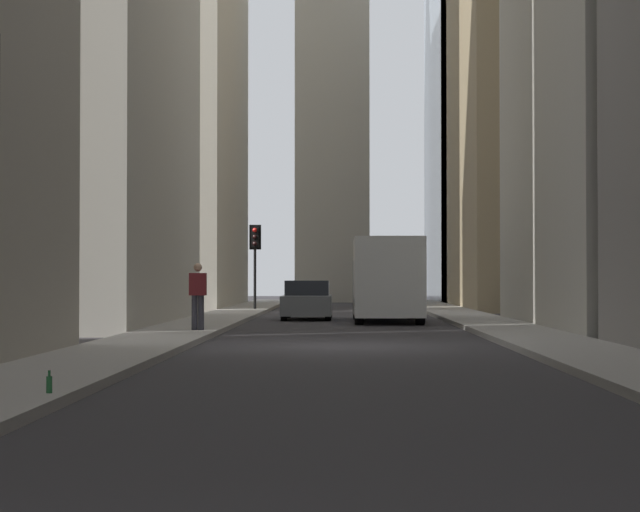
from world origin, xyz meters
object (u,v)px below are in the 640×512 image
object	(u,v)px
delivery_truck	(387,279)
traffic_light_midblock	(255,247)
hatchback_grey	(307,301)
discarded_bottle	(49,384)
pedestrian	(198,293)

from	to	relation	value
delivery_truck	traffic_light_midblock	world-z (taller)	traffic_light_midblock
delivery_truck	traffic_light_midblock	distance (m)	12.10
traffic_light_midblock	delivery_truck	bearing A→B (deg)	-153.42
delivery_truck	hatchback_grey	world-z (taller)	delivery_truck
delivery_truck	traffic_light_midblock	bearing A→B (deg)	26.58
traffic_light_midblock	discarded_bottle	size ratio (longest dim) A/B	13.84
discarded_bottle	delivery_truck	bearing A→B (deg)	-11.48
hatchback_grey	delivery_truck	bearing A→B (deg)	-130.08
hatchback_grey	pedestrian	world-z (taller)	pedestrian
hatchback_grey	traffic_light_midblock	xyz separation A→B (m)	(8.39, 2.58, 2.22)
traffic_light_midblock	pedestrian	bearing A→B (deg)	-179.89
delivery_truck	discarded_bottle	distance (m)	25.35
hatchback_grey	pedestrian	bearing A→B (deg)	167.35
pedestrian	delivery_truck	bearing A→B (deg)	-30.79
hatchback_grey	pedestrian	distance (m)	11.61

